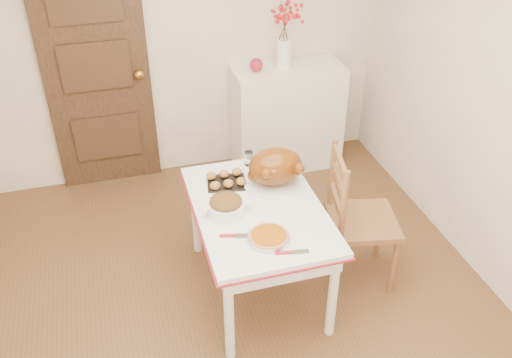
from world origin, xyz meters
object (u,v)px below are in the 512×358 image
object	(u,v)px
kitchen_table	(258,249)
turkey_platter	(275,168)
chair_oak	(363,218)
pumpkin_pie	(269,236)
sideboard	(287,118)

from	to	relation	value
kitchen_table	turkey_platter	size ratio (longest dim) A/B	2.82
kitchen_table	chair_oak	bearing A→B (deg)	-5.43
chair_oak	pumpkin_pie	size ratio (longest dim) A/B	4.13
pumpkin_pie	turkey_platter	bearing A→B (deg)	68.61
pumpkin_pie	kitchen_table	bearing A→B (deg)	84.37
chair_oak	turkey_platter	bearing A→B (deg)	75.57
kitchen_table	pumpkin_pie	size ratio (longest dim) A/B	4.78
sideboard	chair_oak	bearing A→B (deg)	-89.88
sideboard	chair_oak	xyz separation A→B (m)	(0.00, -1.59, 0.03)
kitchen_table	chair_oak	world-z (taller)	chair_oak
kitchen_table	pumpkin_pie	world-z (taller)	pumpkin_pie
chair_oak	turkey_platter	size ratio (longest dim) A/B	2.43
turkey_platter	sideboard	bearing A→B (deg)	81.25
chair_oak	turkey_platter	xyz separation A→B (m)	(-0.54, 0.27, 0.33)
chair_oak	turkey_platter	world-z (taller)	chair_oak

